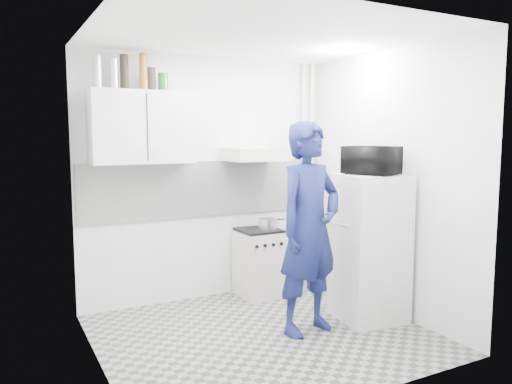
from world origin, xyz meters
name	(u,v)px	position (x,y,z in m)	size (l,w,h in m)	color
floor	(263,335)	(0.00, 0.00, 0.00)	(2.80, 2.80, 0.00)	gray
ceiling	(263,36)	(0.00, 0.00, 2.60)	(2.80, 2.80, 0.00)	white
wall_back	(208,179)	(0.00, 1.25, 1.30)	(2.80, 2.80, 0.00)	white
wall_left	(96,200)	(-1.40, 0.00, 1.30)	(2.60, 2.60, 0.00)	white
wall_right	(386,183)	(1.40, 0.00, 1.30)	(2.60, 2.60, 0.00)	white
person	(309,228)	(0.41, -0.11, 0.95)	(0.69, 0.45, 1.90)	#161D50
stove	(259,263)	(0.50, 1.00, 0.36)	(0.45, 0.45, 0.72)	beige
fridge	(369,247)	(1.10, -0.12, 0.70)	(0.58, 0.58, 1.40)	white
stove_top	(259,230)	(0.50, 1.00, 0.73)	(0.43, 0.43, 0.03)	black
saucepan	(268,224)	(0.59, 0.97, 0.80)	(0.20, 0.20, 0.11)	silver
microwave	(372,160)	(1.10, -0.12, 1.54)	(0.33, 0.48, 0.27)	black
bottle_a	(98,72)	(-1.15, 1.07, 2.35)	(0.07, 0.07, 0.30)	silver
bottle_b	(114,74)	(-1.00, 1.07, 2.34)	(0.07, 0.07, 0.28)	silver
bottle_c	(124,72)	(-0.91, 1.07, 2.37)	(0.08, 0.08, 0.33)	black
bottle_d	(144,72)	(-0.72, 1.07, 2.38)	(0.08, 0.08, 0.35)	brown
canister_a	(151,79)	(-0.65, 1.07, 2.31)	(0.09, 0.09, 0.23)	black
canister_b	(163,82)	(-0.53, 1.07, 2.29)	(0.10, 0.10, 0.18)	#144C1E
upper_cabinet	(142,127)	(-0.75, 1.07, 1.85)	(1.00, 0.35, 0.70)	white
range_hood	(255,154)	(0.45, 1.00, 1.57)	(0.60, 0.50, 0.14)	beige
backsplash	(208,188)	(0.00, 1.24, 1.20)	(2.74, 0.03, 0.60)	white
pipe_a	(311,175)	(1.30, 1.17, 1.30)	(0.05, 0.05, 2.60)	beige
pipe_b	(303,176)	(1.18, 1.17, 1.30)	(0.04, 0.04, 2.60)	beige
ceiling_spot_fixture	(344,52)	(1.00, 0.20, 2.57)	(0.10, 0.10, 0.02)	white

